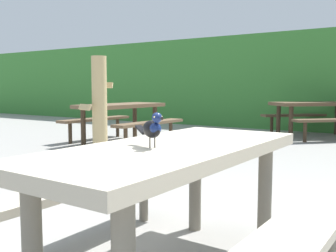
{
  "coord_description": "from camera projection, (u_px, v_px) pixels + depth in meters",
  "views": [
    {
      "loc": [
        1.08,
        -1.83,
        1.05
      ],
      "look_at": [
        -0.1,
        -0.08,
        0.84
      ],
      "focal_mm": 41.96,
      "sensor_mm": 36.0,
      "label": 1
    }
  ],
  "objects": [
    {
      "name": "picnic_table_foreground",
      "position": [
        171.0,
        178.0,
        2.13
      ],
      "size": [
        1.7,
        1.81,
        0.74
      ],
      "color": "#B2A893",
      "rests_on": "ground"
    },
    {
      "name": "bird_grackle",
      "position": [
        153.0,
        128.0,
        1.99
      ],
      "size": [
        0.27,
        0.16,
        0.18
      ],
      "color": "black",
      "rests_on": "picnic_table_foreground"
    },
    {
      "name": "picnic_table_mid_left",
      "position": [
        121.0,
        114.0,
        7.42
      ],
      "size": [
        1.75,
        1.83,
        0.74
      ],
      "color": "brown",
      "rests_on": "ground"
    },
    {
      "name": "picnic_table_mid_right",
      "position": [
        315.0,
        111.0,
        8.3
      ],
      "size": [
        2.4,
        2.4,
        0.74
      ],
      "color": "brown",
      "rests_on": "ground"
    },
    {
      "name": "stalk_post_left_side",
      "position": [
        100.0,
        109.0,
        5.54
      ],
      "size": [
        0.33,
        0.56,
        1.49
      ],
      "color": "tan",
      "rests_on": "ground"
    }
  ]
}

